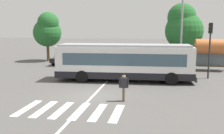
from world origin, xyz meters
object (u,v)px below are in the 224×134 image
at_px(parked_car_blue, 107,59).
at_px(twin_arm_street_lamp, 182,19).
at_px(city_transit_bus, 124,62).
at_px(parked_car_charcoal, 180,60).
at_px(background_tree_right, 183,27).
at_px(parked_car_white, 86,59).
at_px(parked_car_silver, 157,60).
at_px(bus_stop_shelter, 214,47).
at_px(pedestrian_crossing_street, 124,86).
at_px(background_tree_left, 48,30).
at_px(traffic_light_far_corner, 210,42).
at_px(parked_car_teal, 132,59).
at_px(parked_car_black, 65,58).

distance_m(parked_car_blue, twin_arm_street_lamp, 9.33).
height_order(city_transit_bus, parked_car_charcoal, city_transit_bus).
bearing_deg(parked_car_charcoal, background_tree_right, 81.89).
xyz_separation_m(parked_car_charcoal, background_tree_right, (0.68, 4.75, 3.68)).
distance_m(parked_car_white, background_tree_right, 13.13).
relative_size(parked_car_silver, bus_stop_shelter, 1.23).
height_order(pedestrian_crossing_street, parked_car_blue, pedestrian_crossing_street).
height_order(parked_car_charcoal, background_tree_left, background_tree_left).
xyz_separation_m(city_transit_bus, bus_stop_shelter, (8.33, 6.68, 0.83)).
xyz_separation_m(parked_car_white, traffic_light_far_corner, (12.76, -5.83, 2.46)).
bearing_deg(parked_car_charcoal, parked_car_silver, -165.73).
bearing_deg(pedestrian_crossing_street, city_transit_bus, 97.18).
bearing_deg(parked_car_silver, pedestrian_crossing_street, -97.44).
height_order(city_transit_bus, traffic_light_far_corner, traffic_light_far_corner).
height_order(parked_car_silver, background_tree_right, background_tree_right).
height_order(city_transit_bus, parked_car_teal, city_transit_bus).
xyz_separation_m(parked_car_black, background_tree_left, (-3.08, 2.30, 3.31)).
height_order(parked_car_teal, background_tree_left, background_tree_left).
relative_size(parked_car_charcoal, twin_arm_street_lamp, 0.53).
bearing_deg(bus_stop_shelter, parked_car_blue, 173.55).
bearing_deg(background_tree_left, pedestrian_crossing_street, -53.90).
relative_size(parked_car_charcoal, background_tree_right, 0.61).
height_order(parked_car_blue, background_tree_left, background_tree_left).
height_order(parked_car_black, parked_car_silver, same).
relative_size(parked_car_white, parked_car_charcoal, 1.01).
distance_m(parked_car_white, twin_arm_street_lamp, 11.70).
bearing_deg(parked_car_black, background_tree_left, 143.26).
bearing_deg(twin_arm_street_lamp, parked_car_silver, 165.49).
height_order(parked_car_white, parked_car_teal, same).
relative_size(city_transit_bus, background_tree_right, 1.54).
xyz_separation_m(traffic_light_far_corner, background_tree_right, (-1.29, 11.08, 1.21)).
bearing_deg(parked_car_black, bus_stop_shelter, -5.96).
bearing_deg(traffic_light_far_corner, parked_car_silver, 128.54).
relative_size(bus_stop_shelter, background_tree_right, 0.50).
distance_m(city_transit_bus, bus_stop_shelter, 10.71).
distance_m(parked_car_silver, parked_car_charcoal, 2.63).
bearing_deg(parked_car_silver, traffic_light_far_corner, -51.46).
xyz_separation_m(parked_car_blue, background_tree_left, (-8.43, 2.76, 3.31)).
relative_size(twin_arm_street_lamp, background_tree_left, 1.33).
xyz_separation_m(parked_car_blue, parked_car_silver, (5.60, -0.06, 0.00)).
bearing_deg(background_tree_left, parked_car_white, -24.62).
xyz_separation_m(parked_car_white, bus_stop_shelter, (13.99, -1.38, 1.65)).
bearing_deg(parked_car_teal, parked_car_charcoal, 3.42).
relative_size(parked_car_black, parked_car_teal, 1.00).
distance_m(parked_car_white, parked_car_charcoal, 10.80).
height_order(parked_car_white, bus_stop_shelter, bus_stop_shelter).
distance_m(parked_car_silver, background_tree_right, 7.29).
bearing_deg(background_tree_left, parked_car_blue, -18.10).
bearing_deg(parked_car_teal, parked_car_silver, -6.82).
distance_m(parked_car_blue, parked_car_silver, 5.60).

